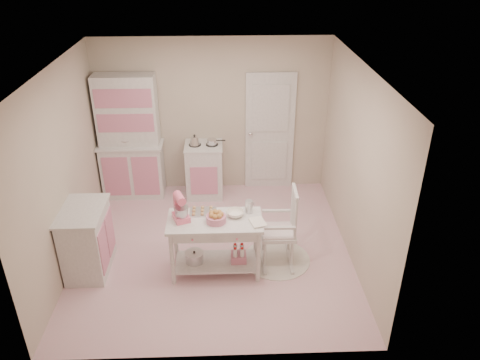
% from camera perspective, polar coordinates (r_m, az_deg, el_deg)
% --- Properties ---
extents(room_shell, '(3.84, 3.84, 2.62)m').
position_cam_1_polar(room_shell, '(5.92, -3.66, 4.54)').
color(room_shell, pink).
rests_on(room_shell, ground).
extents(door, '(0.82, 0.05, 2.04)m').
position_cam_1_polar(door, '(7.93, 3.65, 5.85)').
color(door, white).
rests_on(door, ground).
extents(hutch, '(1.06, 0.50, 2.08)m').
position_cam_1_polar(hutch, '(7.84, -13.33, 5.02)').
color(hutch, white).
rests_on(hutch, ground).
extents(stove, '(0.62, 0.57, 0.92)m').
position_cam_1_polar(stove, '(7.89, -4.36, 1.25)').
color(stove, white).
rests_on(stove, ground).
extents(base_cabinet, '(0.54, 0.84, 0.92)m').
position_cam_1_polar(base_cabinet, '(6.44, -18.15, -6.96)').
color(base_cabinet, white).
rests_on(base_cabinet, ground).
extents(lace_rug, '(0.92, 0.92, 0.01)m').
position_cam_1_polar(lace_rug, '(6.57, 4.48, -9.58)').
color(lace_rug, white).
rests_on(lace_rug, ground).
extents(rocking_chair, '(0.49, 0.73, 1.10)m').
position_cam_1_polar(rocking_chair, '(6.25, 4.66, -5.62)').
color(rocking_chair, white).
rests_on(rocking_chair, ground).
extents(work_table, '(1.20, 0.60, 0.80)m').
position_cam_1_polar(work_table, '(6.13, -3.01, -7.99)').
color(work_table, white).
rests_on(work_table, ground).
extents(stand_mixer, '(0.29, 0.33, 0.34)m').
position_cam_1_polar(stand_mixer, '(5.86, -7.26, -3.40)').
color(stand_mixer, pink).
rests_on(stand_mixer, work_table).
extents(cookie_tray, '(0.34, 0.24, 0.02)m').
position_cam_1_polar(cookie_tray, '(6.06, -4.51, -3.89)').
color(cookie_tray, silver).
rests_on(cookie_tray, work_table).
extents(bread_basket, '(0.25, 0.25, 0.09)m').
position_cam_1_polar(bread_basket, '(5.84, -2.92, -4.75)').
color(bread_basket, '#D07794').
rests_on(bread_basket, work_table).
extents(mixing_bowl, '(0.22, 0.22, 0.07)m').
position_cam_1_polar(mixing_bowl, '(5.96, -0.60, -4.11)').
color(mixing_bowl, white).
rests_on(mixing_bowl, work_table).
extents(metal_pitcher, '(0.10, 0.10, 0.17)m').
position_cam_1_polar(metal_pitcher, '(6.01, 1.10, -3.27)').
color(metal_pitcher, silver).
rests_on(metal_pitcher, work_table).
extents(recipe_book, '(0.23, 0.27, 0.02)m').
position_cam_1_polar(recipe_book, '(5.81, 1.34, -5.32)').
color(recipe_book, white).
rests_on(recipe_book, work_table).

